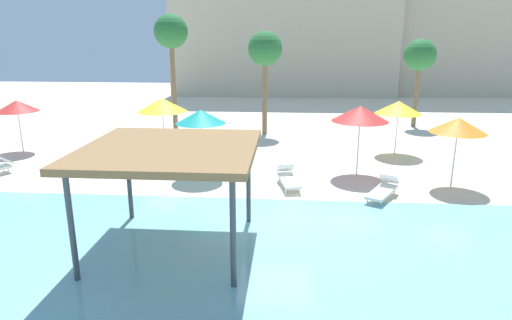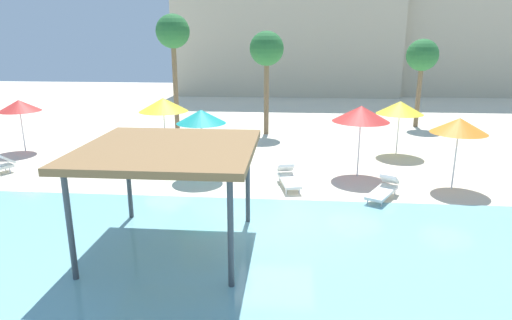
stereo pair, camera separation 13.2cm
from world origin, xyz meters
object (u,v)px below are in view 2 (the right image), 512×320
Objects in this scene: beach_umbrella_red_1 at (19,106)px; beach_umbrella_teal_5 at (201,117)px; lounge_chair_0 at (384,189)px; palm_tree_2 at (173,34)px; palm_tree_0 at (422,57)px; beach_umbrella_red_6 at (361,114)px; palm_tree_1 at (267,51)px; beach_umbrella_yellow_4 at (163,105)px; beach_umbrella_yellow_3 at (400,108)px; beach_umbrella_orange_2 at (459,126)px; lounge_chair_2 at (136,145)px; shade_pavilion at (168,152)px; lounge_chair_1 at (288,178)px.

beach_umbrella_teal_5 is at bearing -18.71° from beach_umbrella_red_1.
palm_tree_2 is (-10.06, 10.41, 5.24)m from lounge_chair_0.
palm_tree_0 reaches higher than lounge_chair_0.
beach_umbrella_red_1 is at bearing 170.71° from beach_umbrella_red_6.
palm_tree_1 is 5.37m from palm_tree_2.
lounge_chair_0 is at bearing -27.08° from beach_umbrella_yellow_4.
palm_tree_1 reaches higher than beach_umbrella_yellow_3.
beach_umbrella_yellow_4 is at bearing -172.46° from beach_umbrella_yellow_3.
beach_umbrella_orange_2 reaches higher than beach_umbrella_red_1.
beach_umbrella_teal_5 is 0.47× the size of palm_tree_1.
beach_umbrella_teal_5 is at bearing -174.10° from beach_umbrella_red_6.
beach_umbrella_red_1 is 5.79m from lounge_chair_2.
beach_umbrella_yellow_4 is at bearing 130.34° from beach_umbrella_teal_5.
beach_umbrella_red_1 is 17.27m from lounge_chair_0.
palm_tree_2 is at bearing 140.58° from beach_umbrella_red_6.
shade_pavilion reaches higher than beach_umbrella_yellow_4.
beach_umbrella_orange_2 is at bearing -3.68° from beach_umbrella_teal_5.
shade_pavilion is at bearing -26.77° from lounge_chair_0.
beach_umbrella_orange_2 is 0.50× the size of palm_tree_0.
palm_tree_2 reaches higher than beach_umbrella_orange_2.
lounge_chair_1 is at bearing -17.67° from beach_umbrella_red_1.
beach_umbrella_yellow_4 is 0.52× the size of palm_tree_0.
shade_pavilion reaches higher than beach_umbrella_orange_2.
lounge_chair_2 is 17.52m from palm_tree_0.
shade_pavilion is 10.73m from beach_umbrella_orange_2.
beach_umbrella_teal_5 is 4.17m from lounge_chair_1.
palm_tree_0 reaches higher than lounge_chair_2.
lounge_chair_0 is at bearing -17.59° from beach_umbrella_red_1.
shade_pavilion is 2.20× the size of lounge_chair_2.
beach_umbrella_red_1 is 0.38× the size of palm_tree_2.
palm_tree_1 is at bearing 118.85° from beach_umbrella_red_6.
beach_umbrella_orange_2 is 0.40× the size of palm_tree_2.
shade_pavilion is 9.01m from beach_umbrella_red_6.
palm_tree_1 is (4.35, 5.58, 2.21)m from beach_umbrella_yellow_4.
palm_tree_0 is at bearing 68.99° from beach_umbrella_yellow_3.
beach_umbrella_red_6 reaches higher than lounge_chair_1.
beach_umbrella_yellow_3 is 6.63m from lounge_chair_0.
palm_tree_1 is (-4.77, 10.25, 4.37)m from lounge_chair_0.
beach_umbrella_red_6 is (6.26, 0.65, 0.09)m from beach_umbrella_teal_5.
lounge_chair_1 is 12.66m from palm_tree_2.
lounge_chair_1 is 10.29m from palm_tree_1.
beach_umbrella_yellow_3 is 0.90× the size of beach_umbrella_red_6.
shade_pavilion reaches higher than beach_umbrella_red_1.
beach_umbrella_orange_2 is at bearing 144.94° from lounge_chair_0.
lounge_chair_1 is at bearing -150.80° from beach_umbrella_red_6.
palm_tree_0 is at bearing 20.84° from beach_umbrella_red_1.
palm_tree_2 reaches higher than beach_umbrella_yellow_4.
palm_tree_1 reaches higher than shade_pavilion.
beach_umbrella_yellow_4 is 1.02× the size of beach_umbrella_teal_5.
lounge_chair_1 is 0.34× the size of palm_tree_1.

